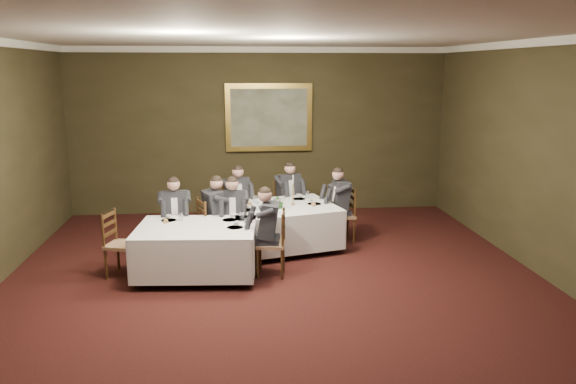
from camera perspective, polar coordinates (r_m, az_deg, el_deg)
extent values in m
plane|color=black|center=(7.64, -0.81, -11.25)|extent=(10.00, 10.00, 0.00)
cube|color=silver|center=(7.00, -0.90, 15.98)|extent=(8.00, 10.00, 0.10)
cube|color=#2D2A16|center=(12.05, -2.94, 6.18)|extent=(8.00, 0.10, 3.50)
cube|color=white|center=(11.93, -3.02, 14.25)|extent=(8.00, 0.10, 0.12)
cube|color=black|center=(9.60, -0.82, -1.63)|extent=(2.07, 1.75, 0.04)
cube|color=white|center=(9.59, -0.82, -1.49)|extent=(2.15, 1.83, 0.02)
cube|color=white|center=(9.68, -0.81, -3.39)|extent=(2.17, 1.85, 0.65)
cube|color=black|center=(8.48, -9.32, -3.71)|extent=(1.79, 1.40, 0.04)
cube|color=white|center=(8.48, -9.33, -3.55)|extent=(1.86, 1.47, 0.02)
cube|color=white|center=(8.57, -9.25, -5.67)|extent=(1.88, 1.49, 0.65)
cube|color=#8A6646|center=(10.39, -5.21, -1.98)|extent=(0.56, 0.55, 0.05)
cube|color=black|center=(10.50, -5.63, -0.45)|extent=(0.36, 0.17, 0.54)
cube|color=black|center=(10.30, -5.25, 0.04)|extent=(0.50, 0.44, 0.55)
sphere|color=tan|center=(10.23, -5.29, 2.12)|extent=(0.27, 0.27, 0.21)
cube|color=#8A6646|center=(10.69, -0.01, -1.51)|extent=(0.56, 0.55, 0.05)
cube|color=black|center=(10.80, -0.47, -0.03)|extent=(0.37, 0.17, 0.54)
cube|color=black|center=(10.61, -0.01, 0.46)|extent=(0.50, 0.44, 0.55)
sphere|color=tan|center=(10.53, -0.01, 2.48)|extent=(0.27, 0.27, 0.21)
cube|color=#8A6646|center=(9.34, -7.61, -3.70)|extent=(0.55, 0.57, 0.05)
cube|color=black|center=(9.22, -8.76, -2.38)|extent=(0.17, 0.36, 0.54)
cube|color=black|center=(9.25, -7.67, -1.47)|extent=(0.44, 0.51, 0.55)
sphere|color=tan|center=(9.16, -7.74, 0.84)|extent=(0.27, 0.27, 0.21)
cube|color=#8A6646|center=(10.11, 5.46, -2.40)|extent=(0.46, 0.48, 0.05)
cube|color=black|center=(10.10, 6.53, -1.00)|extent=(0.06, 0.38, 0.54)
cube|color=black|center=(10.02, 5.51, -0.33)|extent=(0.35, 0.45, 0.55)
sphere|color=tan|center=(9.94, 5.55, 1.81)|extent=(0.23, 0.23, 0.21)
cube|color=#8A6646|center=(9.48, -11.37, -3.60)|extent=(0.48, 0.47, 0.05)
cube|color=black|center=(9.60, -11.45, -1.89)|extent=(0.38, 0.07, 0.54)
cube|color=black|center=(9.38, -11.47, -1.40)|extent=(0.45, 0.35, 0.55)
sphere|color=tan|center=(9.30, -11.57, 0.87)|extent=(0.23, 0.23, 0.21)
cube|color=#8A6646|center=(9.36, -5.61, -3.62)|extent=(0.44, 0.42, 0.05)
cube|color=black|center=(9.48, -5.66, -1.88)|extent=(0.38, 0.03, 0.54)
cube|color=black|center=(9.26, -5.66, -1.39)|extent=(0.42, 0.31, 0.55)
sphere|color=tan|center=(9.18, -5.71, 0.91)|extent=(0.21, 0.21, 0.21)
cube|color=#8A6646|center=(8.47, -1.77, -5.31)|extent=(0.48, 0.50, 0.05)
cube|color=black|center=(8.39, -0.48, -3.74)|extent=(0.09, 0.38, 0.54)
cube|color=black|center=(8.36, -1.79, -2.86)|extent=(0.37, 0.46, 0.55)
sphere|color=tan|center=(8.27, -1.80, -0.32)|extent=(0.24, 0.24, 0.21)
cube|color=#8A6646|center=(8.78, -16.49, -5.18)|extent=(0.53, 0.54, 0.05)
cube|color=black|center=(8.80, -17.69, -3.56)|extent=(0.14, 0.37, 0.54)
imported|color=#2D5926|center=(9.42, -0.90, -0.87)|extent=(0.28, 0.26, 0.26)
cylinder|color=#BE873A|center=(9.70, 0.51, -1.21)|extent=(0.08, 0.08, 0.02)
cylinder|color=#BE873A|center=(9.65, 0.51, -0.11)|extent=(0.02, 0.02, 0.36)
cylinder|color=white|center=(9.60, 0.52, 1.38)|extent=(0.02, 0.02, 0.16)
cylinder|color=white|center=(9.80, -4.36, -1.12)|extent=(0.25, 0.25, 0.01)
cylinder|color=white|center=(9.94, -4.39, -0.79)|extent=(0.08, 0.08, 0.05)
cylinder|color=white|center=(9.79, -3.37, -0.74)|extent=(0.06, 0.06, 0.14)
cylinder|color=white|center=(8.90, -12.04, -2.77)|extent=(0.25, 0.25, 0.01)
cylinder|color=white|center=(9.04, -11.95, -2.38)|extent=(0.08, 0.08, 0.05)
cylinder|color=white|center=(8.87, -10.96, -2.36)|extent=(0.06, 0.06, 0.14)
cube|color=gold|center=(11.97, -1.95, 7.58)|extent=(1.83, 0.08, 1.42)
cube|color=#4E5136|center=(11.93, -1.94, 7.56)|extent=(1.61, 0.01, 1.20)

